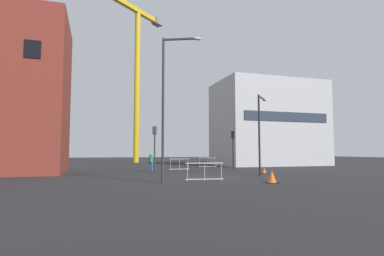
% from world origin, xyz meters
% --- Properties ---
extents(ground, '(160.00, 160.00, 0.00)m').
position_xyz_m(ground, '(0.00, 0.00, 0.00)').
color(ground, black).
extents(office_block, '(13.33, 8.57, 10.72)m').
position_xyz_m(office_block, '(14.18, 15.94, 5.36)').
color(office_block, '#B7B7BC').
rests_on(office_block, ground).
extents(construction_crane, '(13.47, 12.02, 25.72)m').
position_xyz_m(construction_crane, '(-1.29, 30.68, 16.74)').
color(construction_crane, gold).
rests_on(construction_crane, ground).
extents(streetlamp_tall, '(2.07, 0.96, 8.14)m').
position_xyz_m(streetlamp_tall, '(-3.58, -3.03, 4.81)').
color(streetlamp_tall, '#2D2D30').
rests_on(streetlamp_tall, ground).
extents(streetlamp_short, '(1.61, 1.57, 5.84)m').
position_xyz_m(streetlamp_short, '(4.06, 0.24, 3.59)').
color(streetlamp_short, '#232326').
rests_on(streetlamp_short, ground).
extents(traffic_light_verge, '(0.38, 0.36, 3.76)m').
position_xyz_m(traffic_light_verge, '(5.68, 8.45, 2.54)').
color(traffic_light_verge, black).
rests_on(traffic_light_verge, ground).
extents(traffic_light_far, '(0.37, 0.25, 3.89)m').
position_xyz_m(traffic_light_far, '(-2.56, 6.35, 2.62)').
color(traffic_light_far, '#2D2D30').
rests_on(traffic_light_far, ground).
extents(pedestrian_walking, '(0.34, 0.34, 1.63)m').
position_xyz_m(pedestrian_walking, '(-2.56, 7.97, 0.94)').
color(pedestrian_walking, '#33519E').
rests_on(pedestrian_walking, ground).
extents(safety_barrier_rear, '(2.09, 0.12, 1.08)m').
position_xyz_m(safety_barrier_rear, '(4.63, 12.85, 0.56)').
color(safety_barrier_rear, gray).
rests_on(safety_barrier_rear, ground).
extents(safety_barrier_front, '(2.30, 0.29, 1.08)m').
position_xyz_m(safety_barrier_front, '(-1.14, -2.23, 0.56)').
color(safety_barrier_front, '#B2B5BA').
rests_on(safety_barrier_front, ground).
extents(safety_barrier_left_run, '(1.97, 0.27, 1.08)m').
position_xyz_m(safety_barrier_left_run, '(0.25, 8.65, 0.56)').
color(safety_barrier_left_run, '#9EA0A5').
rests_on(safety_barrier_left_run, ground).
extents(traffic_cone_on_verge, '(0.51, 0.51, 0.51)m').
position_xyz_m(traffic_cone_on_verge, '(5.55, 2.37, 0.23)').
color(traffic_cone_on_verge, black).
rests_on(traffic_cone_on_verge, ground).
extents(traffic_cone_by_barrier, '(0.67, 0.67, 0.68)m').
position_xyz_m(traffic_cone_by_barrier, '(2.00, -4.53, 0.32)').
color(traffic_cone_by_barrier, black).
rests_on(traffic_cone_by_barrier, ground).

